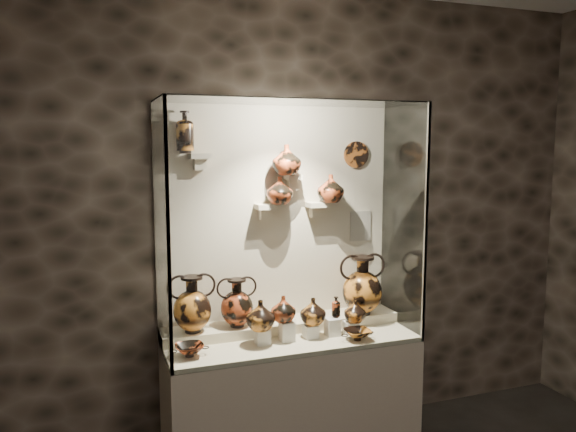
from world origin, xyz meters
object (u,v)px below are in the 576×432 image
object	(u,v)px
kylix_right	(357,334)
ovoid_vase_a	(280,190)
amphora_left	(192,304)
jug_a	(260,315)
jug_c	(313,311)
ovoid_vase_b	(287,160)
amphora_right	(362,285)
jug_b	(283,309)
ovoid_vase_c	(331,188)
lekythos_small	(336,306)
kylix_left	(189,349)
jug_e	(355,311)
amphora_mid	(237,303)
lekythos_tall	(185,129)

from	to	relation	value
kylix_right	ovoid_vase_a	world-z (taller)	ovoid_vase_a
amphora_left	jug_a	size ratio (longest dim) A/B	1.90
jug_c	ovoid_vase_b	xyz separation A→B (m)	(-0.11, 0.23, 1.01)
ovoid_vase_b	amphora_right	bearing A→B (deg)	-14.31
jug_b	ovoid_vase_a	size ratio (longest dim) A/B	0.91
ovoid_vase_b	amphora_left	bearing A→B (deg)	177.40
ovoid_vase_a	ovoid_vase_c	distance (m)	0.38
lekythos_small	ovoid_vase_a	size ratio (longest dim) A/B	0.85
jug_a	kylix_left	distance (m)	0.50
ovoid_vase_b	ovoid_vase_c	world-z (taller)	ovoid_vase_b
amphora_right	ovoid_vase_a	distance (m)	0.93
jug_e	ovoid_vase_a	world-z (taller)	ovoid_vase_a
amphora_left	kylix_right	xyz separation A→B (m)	(1.04, -0.33, -0.21)
amphora_right	ovoid_vase_b	bearing A→B (deg)	-167.49
jug_a	ovoid_vase_a	xyz separation A→B (m)	(0.22, 0.26, 0.78)
kylix_left	amphora_left	bearing A→B (deg)	65.16
kylix_left	kylix_right	world-z (taller)	kylix_left
ovoid_vase_c	lekythos_small	bearing A→B (deg)	-111.43
amphora_right	ovoid_vase_c	size ratio (longest dim) A/B	2.16
jug_b	ovoid_vase_b	world-z (taller)	ovoid_vase_b
amphora_right	lekythos_small	distance (m)	0.33
amphora_left	jug_a	distance (m)	0.46
jug_b	lekythos_small	world-z (taller)	jug_b
jug_b	kylix_left	xyz separation A→B (m)	(-0.64, -0.07, -0.17)
amphora_mid	jug_e	bearing A→B (deg)	9.20
kylix_right	ovoid_vase_c	bearing A→B (deg)	75.08
amphora_left	kylix_right	world-z (taller)	amphora_left
kylix_left	lekythos_tall	world-z (taller)	lekythos_tall
jug_e	ovoid_vase_a	xyz separation A→B (m)	(-0.46, 0.26, 0.82)
kylix_right	ovoid_vase_c	size ratio (longest dim) A/B	1.12
kylix_left	ovoid_vase_a	size ratio (longest dim) A/B	1.21
jug_c	kylix_right	bearing A→B (deg)	-42.22
jug_e	lekythos_tall	xyz separation A→B (m)	(-1.09, 0.29, 1.23)
lekythos_tall	ovoid_vase_c	xyz separation A→B (m)	(1.02, -0.03, -0.41)
amphora_left	ovoid_vase_a	distance (m)	0.96
jug_e	lekythos_tall	world-z (taller)	lekythos_tall
kylix_left	jug_a	bearing A→B (deg)	-4.64
ovoid_vase_c	amphora_left	bearing A→B (deg)	175.13
amphora_right	lekythos_tall	distance (m)	1.66
amphora_right	jug_a	distance (m)	0.85
jug_c	lekythos_small	size ratio (longest dim) A/B	1.13
jug_a	ovoid_vase_b	bearing A→B (deg)	35.60
jug_b	ovoid_vase_b	distance (m)	1.01
jug_e	kylix_left	xyz separation A→B (m)	(-1.15, -0.04, -0.11)
amphora_right	kylix_right	xyz separation A→B (m)	(-0.19, -0.31, -0.24)
jug_e	kylix_left	size ratio (longest dim) A/B	0.69
jug_b	lekythos_small	bearing A→B (deg)	12.20
amphora_left	lekythos_tall	xyz separation A→B (m)	(-0.01, 0.09, 1.13)
amphora_mid	kylix_right	size ratio (longest dim) A/B	1.49
jug_b	ovoid_vase_a	xyz separation A→B (m)	(0.06, 0.23, 0.77)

